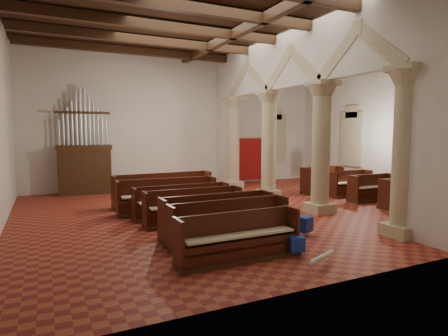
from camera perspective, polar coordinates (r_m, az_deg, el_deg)
floor at (r=12.45m, az=3.42°, el=-6.20°), size 14.00×14.00×0.00m
ceiling at (r=12.68m, az=3.59°, el=21.41°), size 14.00×14.00×0.00m
wall_back at (r=17.68m, az=-6.06°, el=7.02°), size 14.00×0.02×6.00m
wall_front at (r=7.55m, az=26.49°, el=8.53°), size 14.00×0.02×6.00m
wall_right at (r=16.76m, az=25.07°, el=6.62°), size 0.02×12.00×6.00m
ceiling_beams at (r=12.63m, az=3.58°, el=20.62°), size 13.80×11.80×0.30m
arcade at (r=13.20m, az=10.46°, el=9.93°), size 0.90×11.90×6.00m
window_right_a at (r=15.82m, az=29.10°, el=3.64°), size 0.03×1.00×2.20m
window_right_b at (r=18.43m, az=18.90°, el=4.20°), size 0.03×1.00×2.20m
window_back at (r=19.90m, az=7.72°, el=4.53°), size 1.00×0.03×2.20m
pipe_organ at (r=16.26m, az=-20.51°, el=1.09°), size 2.10×0.85×4.40m
lectern at (r=16.42m, az=-17.86°, el=-1.90°), size 0.56×0.58×1.17m
dossal_curtain at (r=19.12m, az=4.02°, el=1.42°), size 1.80×0.07×2.17m
processional_banner at (r=18.77m, az=14.18°, el=-0.08°), size 0.47×0.60×2.06m
hymnal_box_a at (r=7.93m, az=10.99°, el=-11.27°), size 0.36×0.32×0.30m
hymnal_box_b at (r=9.46m, az=12.17°, el=-8.34°), size 0.45×0.42×0.36m
hymnal_box_c at (r=11.56m, az=-3.98°, el=-5.81°), size 0.38×0.34×0.32m
tube_heater_a at (r=7.54m, az=14.72°, el=-12.96°), size 0.83×0.40×0.09m
tube_heater_b at (r=8.03m, az=3.71°, el=-11.65°), size 1.07×0.40×0.11m
nave_pew_0 at (r=7.55m, az=2.31°, el=-11.54°), size 2.59×0.65×0.95m
nave_pew_1 at (r=8.68m, az=0.89°, el=-9.21°), size 2.92×0.71×0.97m
nave_pew_2 at (r=9.19m, az=-0.98°, el=-8.28°), size 2.82×0.68×1.02m
nave_pew_3 at (r=10.43m, az=-4.66°, el=-6.73°), size 2.75×0.68×0.97m
nave_pew_4 at (r=11.30m, az=-6.41°, el=-5.82°), size 2.91×0.65×0.95m
nave_pew_5 at (r=11.88m, az=-8.65°, el=-5.09°), size 3.10×0.89×1.08m
nave_pew_6 at (r=13.14m, az=-9.22°, el=-4.03°), size 3.44×0.87×1.11m
aisle_pew_0 at (r=13.91m, az=25.61°, el=-4.08°), size 1.78×0.73×1.00m
aisle_pew_1 at (r=14.76m, az=21.66°, el=-3.44°), size 1.90×0.75×0.98m
aisle_pew_2 at (r=15.56m, az=18.61°, el=-2.85°), size 1.84×0.69×1.01m
aisle_pew_3 at (r=16.03m, az=14.73°, el=-2.40°), size 1.82×0.76×1.09m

